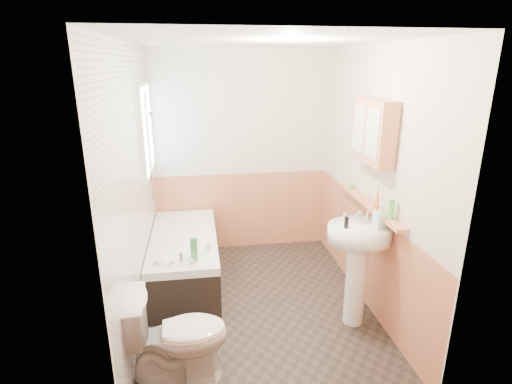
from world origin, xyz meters
TOP-DOWN VIEW (x-y plane):
  - floor at (0.00, 0.00)m, footprint 2.80×2.80m
  - ceiling at (0.00, 0.00)m, footprint 2.80×2.80m
  - wall_back at (0.00, 1.41)m, footprint 2.20×0.02m
  - wall_front at (0.00, -1.41)m, footprint 2.20×0.02m
  - wall_left at (-1.11, 0.00)m, footprint 0.02×2.80m
  - wall_right at (1.11, 0.00)m, footprint 0.02×2.80m
  - wainscot_right at (1.09, 0.00)m, footprint 0.01×2.80m
  - wainscot_front at (0.00, -1.39)m, footprint 2.20×0.01m
  - wainscot_back at (0.00, 1.39)m, footprint 2.20×0.01m
  - tile_cladding_left at (-1.09, 0.00)m, footprint 0.01×2.80m
  - tile_return_back at (-0.73, 1.39)m, footprint 0.75×0.01m
  - window at (-1.06, 0.95)m, footprint 0.03×0.79m
  - bathtub at (-0.73, 0.58)m, footprint 0.70×1.57m
  - shower_riser at (-1.04, 0.82)m, footprint 0.10×0.08m
  - toilet at (-0.76, -0.89)m, footprint 0.80×0.48m
  - sink at (0.84, -0.40)m, footprint 0.57×0.46m
  - pine_shelf at (1.04, -0.08)m, footprint 0.10×1.34m
  - medicine_cabinet at (1.01, -0.12)m, footprint 0.16×0.62m
  - foam_can at (1.04, -0.52)m, footprint 0.07×0.07m
  - green_bottle at (1.04, -0.27)m, footprint 0.05×0.05m
  - black_jar at (1.04, 0.39)m, footprint 0.08×0.08m
  - soap_bottle at (0.98, -0.47)m, footprint 0.13×0.22m
  - clear_bottle at (0.69, -0.44)m, footprint 0.04×0.04m
  - blue_gel at (-0.61, -0.01)m, footprint 0.07×0.05m
  - cream_jar at (-0.94, -0.04)m, footprint 0.08×0.08m
  - orange_bottle at (-0.48, 0.15)m, footprint 0.04×0.04m

SIDE VIEW (x-z plane):
  - floor at x=0.00m, z-range 0.00..0.00m
  - bathtub at x=-0.73m, z-range -0.06..0.63m
  - toilet at x=-0.76m, z-range 0.00..0.76m
  - wainscot_right at x=1.09m, z-range 0.00..1.00m
  - wainscot_front at x=0.00m, z-range 0.00..1.00m
  - wainscot_back at x=0.00m, z-range 0.00..1.00m
  - cream_jar at x=-0.94m, z-range 0.55..0.60m
  - orange_bottle at x=-0.48m, z-range 0.55..0.65m
  - blue_gel at x=-0.61m, z-range 0.55..0.78m
  - sink at x=0.84m, z-range 0.15..1.25m
  - soap_bottle at x=0.98m, z-range 0.98..1.08m
  - clear_bottle at x=0.69m, z-range 0.98..1.09m
  - pine_shelf at x=1.04m, z-range 1.05..1.08m
  - black_jar at x=1.04m, z-range 1.08..1.12m
  - foam_can at x=1.04m, z-range 1.08..1.26m
  - green_bottle at x=1.04m, z-range 1.08..1.30m
  - wall_back at x=0.00m, z-range 0.00..2.50m
  - wall_front at x=0.00m, z-range 0.00..2.50m
  - wall_left at x=-1.11m, z-range 0.00..2.50m
  - wall_right at x=1.11m, z-range 0.00..2.50m
  - tile_cladding_left at x=-1.09m, z-range 0.00..2.50m
  - shower_riser at x=-1.04m, z-range 0.99..2.14m
  - window at x=-1.06m, z-range 1.15..2.15m
  - tile_return_back at x=-0.73m, z-range 1.00..2.50m
  - medicine_cabinet at x=1.01m, z-range 1.48..2.03m
  - ceiling at x=0.00m, z-range 2.50..2.50m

